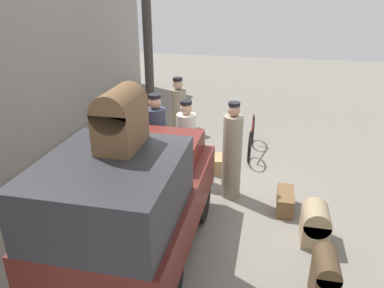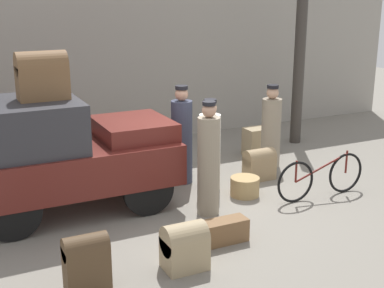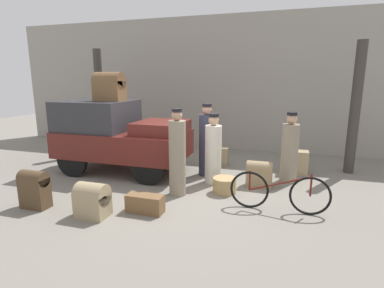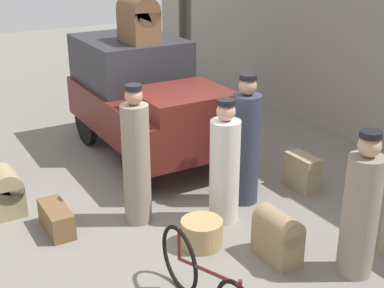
# 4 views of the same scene
# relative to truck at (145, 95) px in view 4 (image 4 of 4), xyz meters

# --- Properties ---
(ground_plane) EXTENTS (30.00, 30.00, 0.00)m
(ground_plane) POSITION_rel_truck_xyz_m (1.97, -0.57, -1.01)
(ground_plane) COLOR gray
(canopy_pillar_left) EXTENTS (0.25, 0.25, 3.35)m
(canopy_pillar_left) POSITION_rel_truck_xyz_m (-1.60, 1.67, 0.66)
(canopy_pillar_left) COLOR #38332D
(canopy_pillar_left) RESTS_ON ground
(truck) EXTENTS (3.33, 1.69, 1.86)m
(truck) POSITION_rel_truck_xyz_m (0.00, 0.00, 0.00)
(truck) COLOR black
(truck) RESTS_ON ground
(bicycle) EXTENTS (1.80, 0.04, 0.77)m
(bicycle) POSITION_rel_truck_xyz_m (4.15, -1.36, -0.64)
(bicycle) COLOR black
(bicycle) RESTS_ON ground
(wicker_basket) EXTENTS (0.51, 0.51, 0.33)m
(wicker_basket) POSITION_rel_truck_xyz_m (3.01, -0.73, -0.85)
(wicker_basket) COLOR tan
(wicker_basket) RESTS_ON ground
(porter_lifting_near_truck) EXTENTS (0.39, 0.39, 1.67)m
(porter_lifting_near_truck) POSITION_rel_truck_xyz_m (4.33, 0.45, -0.25)
(porter_lifting_near_truck) COLOR gray
(porter_lifting_near_truck) RESTS_ON ground
(porter_standing_middle) EXTENTS (0.39, 0.39, 1.82)m
(porter_standing_middle) POSITION_rel_truck_xyz_m (2.32, 0.38, -0.18)
(porter_standing_middle) COLOR #33384C
(porter_standing_middle) RESTS_ON ground
(conductor_in_dark_uniform) EXTENTS (0.35, 0.35, 1.83)m
(conductor_in_dark_uniform) POSITION_rel_truck_xyz_m (2.08, -1.13, -0.17)
(conductor_in_dark_uniform) COLOR gray
(conductor_in_dark_uniform) RESTS_ON ground
(porter_carrying_trunk) EXTENTS (0.38, 0.38, 1.64)m
(porter_carrying_trunk) POSITION_rel_truck_xyz_m (2.62, -0.15, -0.27)
(porter_carrying_trunk) COLOR silver
(porter_carrying_trunk) RESTS_ON ground
(suitcase_small_leather) EXTENTS (0.55, 0.41, 0.62)m
(suitcase_small_leather) POSITION_rel_truck_xyz_m (0.99, -2.56, -0.70)
(suitcase_small_leather) COLOR #9E8966
(suitcase_small_leather) RESTS_ON ground
(trunk_large_brown) EXTENTS (0.57, 0.33, 0.60)m
(trunk_large_brown) POSITION_rel_truck_xyz_m (3.70, -0.13, -0.70)
(trunk_large_brown) COLOR #937A56
(trunk_large_brown) RESTS_ON ground
(suitcase_black_upright) EXTENTS (0.54, 0.27, 0.52)m
(suitcase_black_upright) POSITION_rel_truck_xyz_m (2.44, 1.33, -0.75)
(suitcase_black_upright) COLOR #9E8966
(suitcase_black_upright) RESTS_ON ground
(suitcase_tan_flat) EXTENTS (0.69, 0.29, 0.33)m
(suitcase_tan_flat) POSITION_rel_truck_xyz_m (1.81, -2.13, -0.85)
(suitcase_tan_flat) COLOR brown
(suitcase_tan_flat) RESTS_ON ground
(trunk_on_truck_roof) EXTENTS (0.74, 0.45, 0.73)m
(trunk_on_truck_roof) POSITION_rel_truck_xyz_m (-0.16, 0.00, 1.22)
(trunk_on_truck_roof) COLOR brown
(trunk_on_truck_roof) RESTS_ON truck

